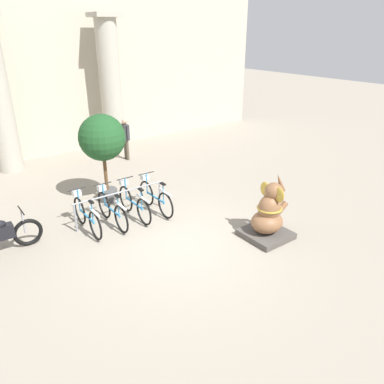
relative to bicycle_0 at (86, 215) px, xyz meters
name	(u,v)px	position (x,y,z in m)	size (l,w,h in m)	color
ground_plane	(180,243)	(1.52, -1.86, -0.42)	(60.00, 60.00, 0.00)	gray
building_facade	(48,76)	(1.52, 6.74, 2.58)	(20.00, 0.20, 6.00)	#BCB29E
column_right	(110,85)	(3.53, 5.74, 2.21)	(1.02, 1.02, 5.16)	#ADA899
bike_rack	(120,199)	(0.97, 0.09, 0.15)	(2.53, 0.05, 0.77)	gray
bicycle_0	(86,215)	(0.00, 0.00, 0.00)	(0.48, 1.72, 0.99)	black
bicycle_1	(112,209)	(0.64, -0.06, 0.00)	(0.48, 1.72, 0.99)	black
bicycle_2	(134,203)	(1.29, -0.05, 0.00)	(0.48, 1.72, 0.99)	black
bicycle_3	(155,197)	(1.93, -0.06, 0.00)	(0.48, 1.72, 0.99)	black
elephant_statue	(268,216)	(3.39, -2.86, 0.13)	(1.04, 1.04, 1.61)	#4C4742
person_pedestrian	(126,135)	(3.35, 4.38, 0.52)	(0.21, 0.47, 1.58)	brown
potted_tree	(102,140)	(1.19, 1.41, 1.38)	(1.29, 1.29, 2.52)	#4C4C4C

